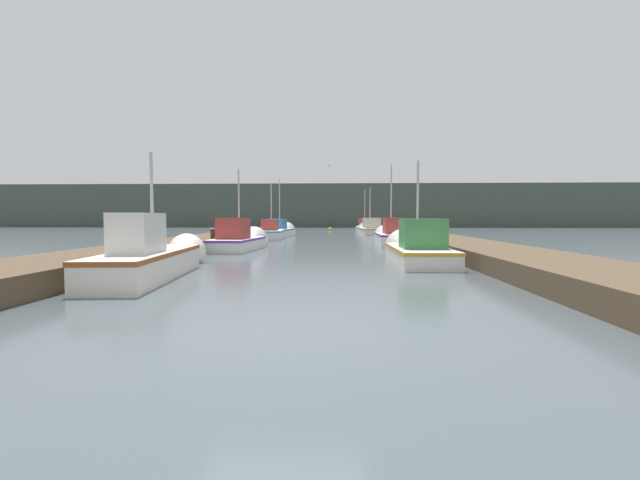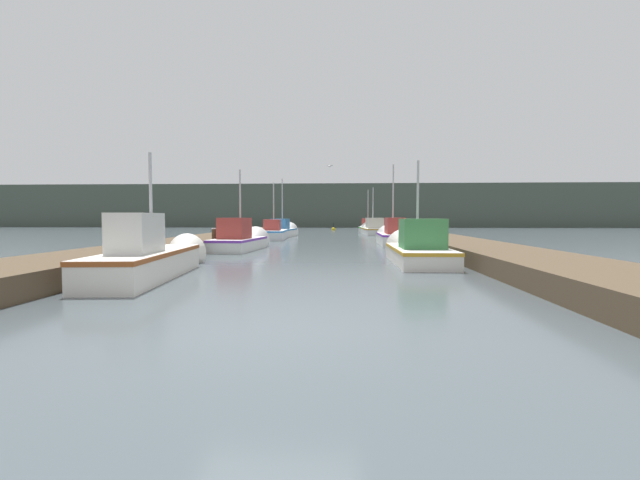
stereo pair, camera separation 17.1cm
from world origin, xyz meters
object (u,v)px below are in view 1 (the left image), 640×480
fishing_boat_4 (272,233)px  mooring_piling_0 (213,239)px  mooring_piling_1 (404,232)px  mooring_piling_2 (404,234)px  channel_buoy (330,229)px  mooring_piling_3 (378,226)px  fishing_boat_6 (370,229)px  fishing_boat_7 (365,228)px  fishing_boat_1 (416,249)px  fishing_boat_3 (391,236)px  seagull_lead (327,166)px  fishing_boat_0 (156,257)px  fishing_boat_5 (280,231)px  fishing_boat_2 (240,240)px

fishing_boat_4 → mooring_piling_0: (-1.12, -10.49, 0.10)m
mooring_piling_1 → mooring_piling_2: (-0.20, -1.02, -0.06)m
mooring_piling_1 → mooring_piling_2: 1.04m
fishing_boat_4 → channel_buoy: fishing_boat_4 is taller
channel_buoy → mooring_piling_3: bearing=-39.0°
fishing_boat_6 → mooring_piling_0: fishing_boat_6 is taller
fishing_boat_6 → fishing_boat_7: bearing=87.7°
fishing_boat_1 → mooring_piling_2: size_ratio=5.20×
fishing_boat_7 → mooring_piling_1: (1.33, -17.04, 0.16)m
fishing_boat_1 → fishing_boat_3: size_ratio=1.03×
seagull_lead → fishing_boat_4: bearing=67.4°
fishing_boat_0 → fishing_boat_3: size_ratio=1.16×
mooring_piling_0 → mooring_piling_2: mooring_piling_2 is taller
fishing_boat_1 → mooring_piling_3: 29.91m
fishing_boat_1 → fishing_boat_6: size_ratio=0.90×
fishing_boat_0 → mooring_piling_0: bearing=91.4°
fishing_boat_6 → mooring_piling_0: (-8.61, -18.94, 0.05)m
mooring_piling_1 → mooring_piling_2: size_ratio=1.11×
fishing_boat_3 → fishing_boat_7: fishing_boat_3 is taller
fishing_boat_0 → fishing_boat_3: fishing_boat_3 is taller
channel_buoy → seagull_lead: bearing=-89.7°
fishing_boat_5 → fishing_boat_7: (7.28, 9.58, -0.02)m
fishing_boat_3 → fishing_boat_5: bearing=129.7°
mooring_piling_0 → fishing_boat_2: bearing=22.9°
fishing_boat_2 → mooring_piling_2: size_ratio=4.71×
fishing_boat_4 → seagull_lead: (3.86, 1.77, 4.86)m
fishing_boat_4 → mooring_piling_3: 17.28m
fishing_boat_2 → fishing_boat_7: 24.43m
fishing_boat_5 → fishing_boat_6: (7.41, 4.73, 0.01)m
fishing_boat_1 → fishing_boat_6: (0.15, 23.48, 0.04)m
mooring_piling_3 → fishing_boat_0: bearing=-104.9°
fishing_boat_1 → fishing_boat_4: size_ratio=0.94×
fishing_boat_0 → fishing_boat_1: (7.50, 3.85, -0.06)m
fishing_boat_6 → mooring_piling_0: bearing=-118.2°
fishing_boat_1 → mooring_piling_0: 9.59m
fishing_boat_4 → mooring_piling_2: fishing_boat_4 is taller
mooring_piling_0 → fishing_boat_0: bearing=-83.5°
fishing_boat_3 → mooring_piling_0: bearing=-150.1°
fishing_boat_2 → mooring_piling_2: (8.45, 5.24, 0.08)m
fishing_boat_1 → seagull_lead: seagull_lead is taller
mooring_piling_0 → fishing_boat_7: bearing=70.4°
fishing_boat_0 → fishing_boat_5: fishing_boat_5 is taller
mooring_piling_0 → mooring_piling_3: bearing=68.6°
fishing_boat_4 → fishing_boat_5: size_ratio=1.18×
mooring_piling_0 → fishing_boat_5: bearing=85.2°
fishing_boat_2 → fishing_boat_3: size_ratio=0.93×
fishing_boat_7 → mooring_piling_0: fishing_boat_7 is taller
fishing_boat_1 → fishing_boat_6: 23.48m
fishing_boat_1 → fishing_boat_3: fishing_boat_3 is taller
mooring_piling_0 → mooring_piling_1: (9.81, 6.75, 0.08)m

